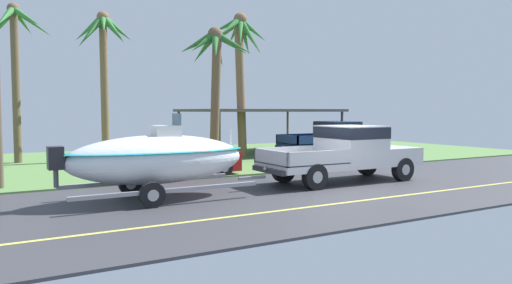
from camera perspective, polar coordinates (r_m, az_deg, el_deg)
name	(u,v)px	position (r m, az deg, el deg)	size (l,w,h in m)	color
ground	(223,163)	(21.99, -4.00, -2.54)	(36.00, 22.00, 0.11)	#38383D
pickup_truck_towing	(350,150)	(16.49, 11.22, -1.00)	(5.90, 2.05, 1.90)	silver
boat_on_trailer	(157,159)	(13.12, -11.77, -1.99)	(6.12, 2.28, 2.33)	gray
parked_pickup_background	(337,137)	(25.62, 9.67, 0.64)	(5.91, 2.05, 1.84)	navy
parked_sedan_near	(175,158)	(17.49, -9.73, -1.96)	(4.42, 1.93, 1.38)	#B21E19
carport_awning	(259,111)	(26.33, 0.34, 3.74)	(7.87, 5.86, 2.49)	#4C4238
palm_tree_near_left	(104,46)	(23.71, -17.83, 10.93)	(2.79, 3.29, 7.02)	brown
palm_tree_near_right	(240,49)	(24.24, -1.92, 11.11)	(3.05, 3.36, 7.30)	brown
palm_tree_mid	(15,43)	(24.10, -26.97, 10.50)	(2.70, 3.79, 7.19)	brown
palm_tree_far_left	(215,62)	(20.20, -4.94, 9.53)	(3.11, 3.19, 5.90)	brown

